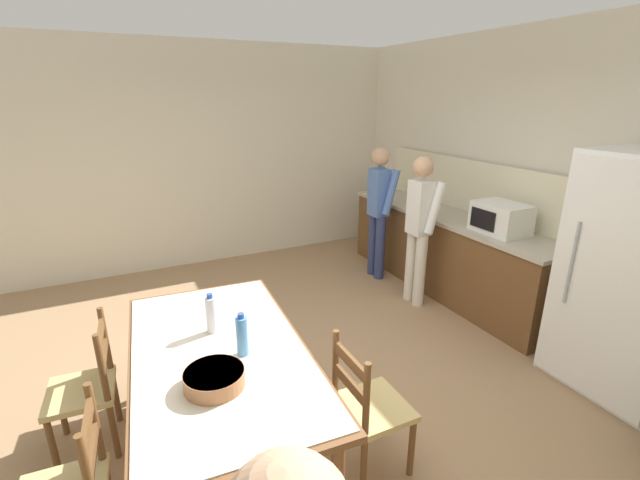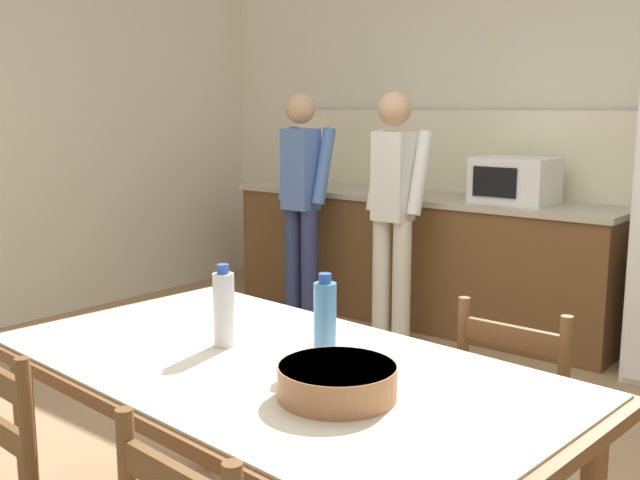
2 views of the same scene
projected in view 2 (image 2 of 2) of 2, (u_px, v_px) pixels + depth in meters
ground_plane at (344, 473)px, 3.21m from camera, size 8.32×8.32×0.00m
wall_back at (588, 122)px, 4.98m from camera, size 6.52×0.12×2.90m
kitchen_counter at (417, 257)px, 5.48m from camera, size 2.99×0.66×0.93m
counter_splashback at (441, 151)px, 5.58m from camera, size 2.95×0.03×0.60m
microwave at (515, 180)px, 4.89m from camera, size 0.50×0.39×0.30m
dining_table at (274, 387)px, 2.29m from camera, size 1.94×1.14×0.79m
bottle_near_centre at (224, 308)px, 2.41m from camera, size 0.07×0.07×0.27m
bottle_off_centre at (325, 320)px, 2.28m from camera, size 0.07×0.07×0.27m
serving_bowl at (337, 379)px, 1.99m from camera, size 0.32×0.32×0.09m
chair_side_far_right at (524, 428)px, 2.62m from camera, size 0.42×0.40×0.91m
person_at_sink at (302, 194)px, 5.42m from camera, size 0.41×0.29×1.65m
person_at_counter at (393, 204)px, 4.89m from camera, size 0.41×0.29×1.65m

